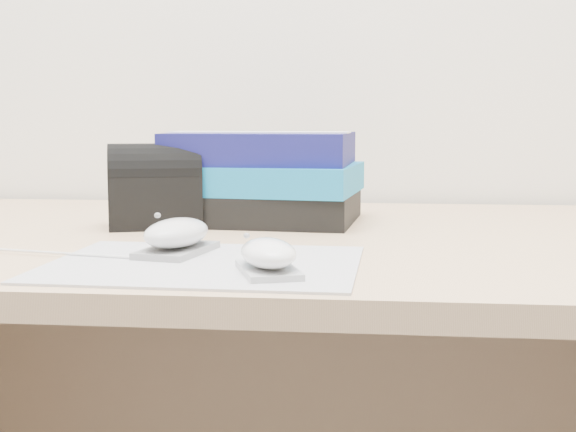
# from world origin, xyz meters

# --- Properties ---
(desk) EXTENTS (1.60, 0.80, 0.73)m
(desk) POSITION_xyz_m (0.00, 1.64, 0.50)
(desk) COLOR tan
(desk) RESTS_ON ground
(mousepad) EXTENTS (0.34, 0.27, 0.00)m
(mousepad) POSITION_xyz_m (-0.12, 1.33, 0.73)
(mousepad) COLOR #93939A
(mousepad) RESTS_ON desk
(mouse_rear) EXTENTS (0.08, 0.12, 0.05)m
(mouse_rear) POSITION_xyz_m (-0.17, 1.38, 0.75)
(mouse_rear) COLOR gray
(mouse_rear) RESTS_ON mousepad
(mouse_front) EXTENTS (0.08, 0.11, 0.04)m
(mouse_front) POSITION_xyz_m (-0.05, 1.28, 0.75)
(mouse_front) COLOR #A9A9AC
(mouse_front) RESTS_ON mousepad
(usb_cable) EXTENTS (0.23, 0.05, 0.00)m
(usb_cable) POSITION_xyz_m (-0.33, 1.37, 0.73)
(usb_cable) COLOR white
(usb_cable) RESTS_ON mousepad
(book_stack) EXTENTS (0.30, 0.25, 0.14)m
(book_stack) POSITION_xyz_m (-0.11, 1.70, 0.80)
(book_stack) COLOR black
(book_stack) RESTS_ON desk
(pouch) EXTENTS (0.15, 0.12, 0.12)m
(pouch) POSITION_xyz_m (-0.26, 1.62, 0.79)
(pouch) COLOR black
(pouch) RESTS_ON desk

